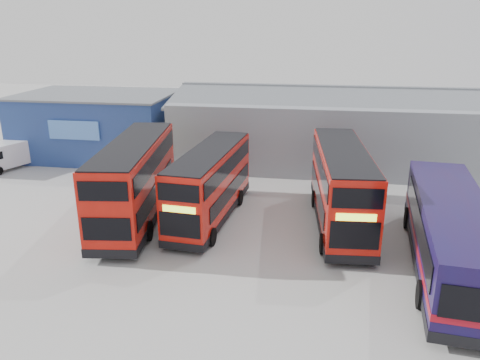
% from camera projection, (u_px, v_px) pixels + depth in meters
% --- Properties ---
extents(ground_plane, '(120.00, 120.00, 0.00)m').
position_uv_depth(ground_plane, '(224.00, 278.00, 20.38)').
color(ground_plane, '#989893').
rests_on(ground_plane, ground).
extents(office_block, '(12.30, 8.32, 5.12)m').
position_uv_depth(office_block, '(99.00, 124.00, 38.49)').
color(office_block, navy).
rests_on(office_block, ground).
extents(maintenance_shed, '(30.50, 12.00, 5.89)m').
position_uv_depth(maintenance_shed, '(371.00, 128.00, 37.03)').
color(maintenance_shed, gray).
rests_on(maintenance_shed, ground).
extents(double_decker_left, '(3.85, 10.81, 4.48)m').
position_uv_depth(double_decker_left, '(135.00, 182.00, 25.76)').
color(double_decker_left, red).
rests_on(double_decker_left, ground).
extents(double_decker_centre, '(3.08, 9.59, 3.99)m').
position_uv_depth(double_decker_centre, '(210.00, 185.00, 25.97)').
color(double_decker_centre, red).
rests_on(double_decker_centre, ground).
extents(double_decker_right, '(3.22, 10.33, 4.30)m').
position_uv_depth(double_decker_right, '(341.00, 188.00, 25.09)').
color(double_decker_right, red).
rests_on(double_decker_right, ground).
extents(single_decker_blue, '(4.04, 12.43, 3.31)m').
position_uv_depth(single_decker_blue, '(449.00, 237.00, 20.55)').
color(single_decker_blue, '#120D3D').
rests_on(single_decker_blue, ground).
extents(panel_van, '(3.44, 4.94, 2.02)m').
position_uv_depth(panel_van, '(9.00, 154.00, 35.37)').
color(panel_van, silver).
rests_on(panel_van, ground).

